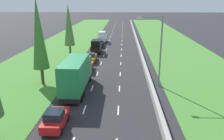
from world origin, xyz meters
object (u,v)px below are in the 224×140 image
at_px(orange_hatchback_left_lane, 86,66).
at_px(orange_sedan_left_lane, 91,57).
at_px(poplar_tree_third, 69,25).
at_px(green_box_truck_left_lane, 76,74).
at_px(black_van_left_lane, 96,46).
at_px(red_hatchback_left_lane, 55,119).
at_px(street_light_mast, 158,47).
at_px(white_van_left_lane_eighth, 102,37).
at_px(black_sedan_left_lane, 99,44).
at_px(poplar_tree_second, 39,34).

distance_m(orange_hatchback_left_lane, orange_sedan_left_lane, 5.74).
distance_m(orange_hatchback_left_lane, poplar_tree_third, 12.19).
distance_m(green_box_truck_left_lane, black_van_left_lane, 21.14).
distance_m(red_hatchback_left_lane, street_light_mast, 15.56).
bearing_deg(street_light_mast, white_van_left_lane_eighth, 107.52).
bearing_deg(orange_hatchback_left_lane, green_box_truck_left_lane, -89.10).
height_order(red_hatchback_left_lane, poplar_tree_third, poplar_tree_third).
bearing_deg(green_box_truck_left_lane, poplar_tree_third, 105.24).
distance_m(green_box_truck_left_lane, street_light_mast, 10.72).
relative_size(orange_sedan_left_lane, poplar_tree_third, 0.44).
bearing_deg(poplar_tree_third, orange_sedan_left_lane, -41.46).
xyz_separation_m(orange_hatchback_left_lane, black_sedan_left_lane, (0.08, 19.25, -0.02)).
bearing_deg(orange_hatchback_left_lane, red_hatchback_left_lane, -90.29).
xyz_separation_m(red_hatchback_left_lane, black_sedan_left_lane, (0.16, 36.09, -0.02)).
height_order(orange_hatchback_left_lane, orange_sedan_left_lane, orange_hatchback_left_lane).
bearing_deg(red_hatchback_left_lane, poplar_tree_second, 114.16).
relative_size(orange_sedan_left_lane, black_van_left_lane, 0.92).
distance_m(red_hatchback_left_lane, white_van_left_lane_eighth, 42.64).
height_order(green_box_truck_left_lane, orange_hatchback_left_lane, green_box_truck_left_lane).
bearing_deg(black_sedan_left_lane, street_light_mast, -68.23).
relative_size(green_box_truck_left_lane, orange_sedan_left_lane, 2.09).
xyz_separation_m(green_box_truck_left_lane, black_van_left_lane, (-0.03, 21.12, -0.78)).
xyz_separation_m(black_van_left_lane, white_van_left_lane_eighth, (0.03, 12.91, 0.00)).
bearing_deg(street_light_mast, green_box_truck_left_lane, -167.27).
xyz_separation_m(orange_sedan_left_lane, poplar_tree_third, (-4.69, 4.14, 5.30)).
bearing_deg(orange_sedan_left_lane, red_hatchback_left_lane, -89.92).
distance_m(green_box_truck_left_lane, black_sedan_left_lane, 27.53).
bearing_deg(poplar_tree_second, street_light_mast, -0.01).
relative_size(orange_hatchback_left_lane, street_light_mast, 0.43).
relative_size(black_sedan_left_lane, street_light_mast, 0.50).
bearing_deg(orange_sedan_left_lane, street_light_mast, -48.78).
xyz_separation_m(black_sedan_left_lane, street_light_mast, (10.08, -25.23, 4.42)).
xyz_separation_m(green_box_truck_left_lane, orange_hatchback_left_lane, (-0.13, 8.25, -1.35)).
bearing_deg(black_sedan_left_lane, red_hatchback_left_lane, -90.26).
bearing_deg(white_van_left_lane_eighth, green_box_truck_left_lane, -89.99).
bearing_deg(orange_sedan_left_lane, black_van_left_lane, 88.26).
height_order(orange_sedan_left_lane, black_sedan_left_lane, same).
height_order(orange_sedan_left_lane, poplar_tree_second, poplar_tree_second).
height_order(green_box_truck_left_lane, street_light_mast, street_light_mast).
xyz_separation_m(poplar_tree_third, street_light_mast, (14.96, -15.87, -0.88)).
relative_size(orange_sedan_left_lane, white_van_left_lane_eighth, 0.92).
bearing_deg(red_hatchback_left_lane, poplar_tree_third, 100.02).
bearing_deg(black_sedan_left_lane, white_van_left_lane_eighth, 89.58).
bearing_deg(green_box_truck_left_lane, orange_hatchback_left_lane, 90.90).
relative_size(poplar_tree_second, poplar_tree_third, 1.11).
xyz_separation_m(red_hatchback_left_lane, black_van_left_lane, (0.18, 29.72, 0.56)).
height_order(green_box_truck_left_lane, poplar_tree_third, poplar_tree_third).
height_order(red_hatchback_left_lane, black_van_left_lane, black_van_left_lane).
xyz_separation_m(green_box_truck_left_lane, street_light_mast, (10.02, 2.26, 3.05)).
bearing_deg(black_van_left_lane, street_light_mast, -61.93).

